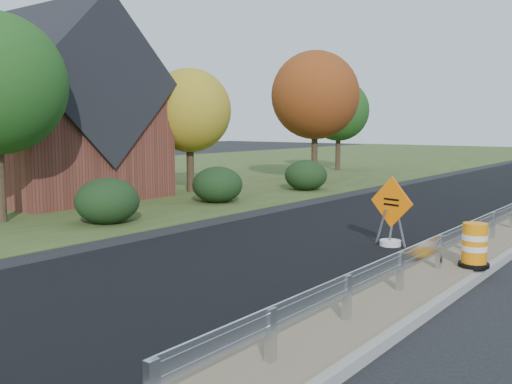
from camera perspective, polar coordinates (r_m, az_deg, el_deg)
The scene contains 12 objects.
ground at distance 18.40m, azimuth 24.16°, elevation -3.96°, with size 140.00×140.00×0.00m, color black.
grass_verge_near at distance 39.55m, azimuth -7.85°, elevation 2.03°, with size 30.00×120.00×0.03m, color #36491F.
milled_overlay at distance 29.10m, azimuth 20.37°, elevation -0.03°, with size 7.20×120.00×0.01m, color black.
hedge_south at distance 19.23m, azimuth -14.65°, elevation -0.85°, with size 2.09×2.09×1.52m, color black.
hedge_mid at distance 23.68m, azimuth -3.87°, elevation 0.75°, with size 2.09×2.09×1.52m, color black.
hedge_north at distance 28.16m, azimuth 5.01°, elevation 1.70°, with size 2.09×2.09×1.52m, color black.
tree_near_yellow at distance 27.41m, azimuth -6.67°, elevation 8.08°, with size 3.96×3.96×5.88m.
tree_near_red at distance 32.55m, azimuth 5.93°, elevation 9.60°, with size 4.95×4.95×7.35m.
tree_near_back at distance 40.93m, azimuth 8.26°, elevation 8.06°, with size 4.29×4.29×6.37m.
brick_house at distance 27.36m, azimuth -20.19°, elevation 7.05°, with size 9.40×7.07×8.54m.
caution_sign at distance 15.64m, azimuth 13.33°, elevation -3.58°, with size 1.33×0.57×1.87m.
barrel_median_near at distance 12.97m, azimuth 21.01°, elevation -5.06°, with size 0.64×0.64×0.94m.
Camera 1 is at (4.11, -17.64, 3.23)m, focal length 40.00 mm.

